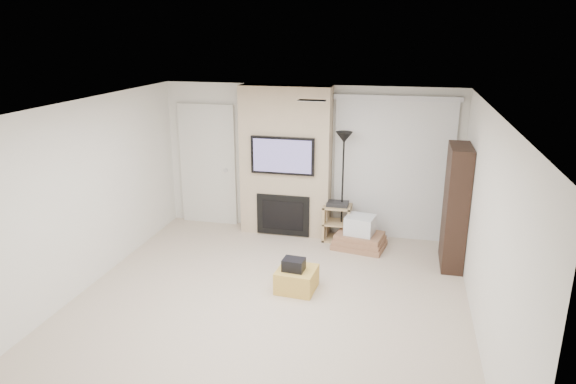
% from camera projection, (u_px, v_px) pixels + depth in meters
% --- Properties ---
extents(floor, '(5.00, 5.50, 0.00)m').
position_uv_depth(floor, '(267.00, 306.00, 6.48)').
color(floor, beige).
rests_on(floor, ground).
extents(ceiling, '(5.00, 5.50, 0.00)m').
position_uv_depth(ceiling, '(264.00, 108.00, 5.73)').
color(ceiling, white).
rests_on(ceiling, wall_back).
extents(wall_back, '(5.00, 0.00, 2.50)m').
position_uv_depth(wall_back, '(309.00, 160.00, 8.66)').
color(wall_back, white).
rests_on(wall_back, ground).
extents(wall_front, '(5.00, 0.00, 2.50)m').
position_uv_depth(wall_front, '(160.00, 344.00, 3.55)').
color(wall_front, white).
rests_on(wall_front, ground).
extents(wall_left, '(0.00, 5.50, 2.50)m').
position_uv_depth(wall_left, '(79.00, 199.00, 6.64)').
color(wall_left, white).
rests_on(wall_left, ground).
extents(wall_right, '(0.00, 5.50, 2.50)m').
position_uv_depth(wall_right, '(487.00, 231.00, 5.57)').
color(wall_right, white).
rests_on(wall_right, ground).
extents(hvac_vent, '(0.35, 0.18, 0.01)m').
position_uv_depth(hvac_vent, '(312.00, 100.00, 6.39)').
color(hvac_vent, silver).
rests_on(hvac_vent, ceiling).
extents(ottoman, '(0.54, 0.54, 0.30)m').
position_uv_depth(ottoman, '(297.00, 279.00, 6.86)').
color(ottoman, gold).
rests_on(ottoman, floor).
extents(black_bag, '(0.30, 0.24, 0.16)m').
position_uv_depth(black_bag, '(294.00, 265.00, 6.76)').
color(black_bag, black).
rests_on(black_bag, ottoman).
extents(fireplace_wall, '(1.50, 0.47, 2.50)m').
position_uv_depth(fireplace_wall, '(286.00, 162.00, 8.54)').
color(fireplace_wall, tan).
rests_on(fireplace_wall, floor).
extents(entry_door, '(1.02, 0.11, 2.14)m').
position_uv_depth(entry_door, '(208.00, 165.00, 9.07)').
color(entry_door, silver).
rests_on(entry_door, floor).
extents(vertical_blinds, '(1.98, 0.10, 2.37)m').
position_uv_depth(vertical_blinds, '(393.00, 164.00, 8.30)').
color(vertical_blinds, silver).
rests_on(vertical_blinds, floor).
extents(floor_lamp, '(0.27, 0.27, 1.82)m').
position_uv_depth(floor_lamp, '(344.00, 156.00, 8.14)').
color(floor_lamp, black).
rests_on(floor_lamp, floor).
extents(av_stand, '(0.45, 0.38, 0.66)m').
position_uv_depth(av_stand, '(337.00, 220.00, 8.46)').
color(av_stand, tan).
rests_on(av_stand, floor).
extents(box_stack, '(0.88, 0.73, 0.53)m').
position_uv_depth(box_stack, '(360.00, 236.00, 8.19)').
color(box_stack, '#9C6D4F').
rests_on(box_stack, floor).
extents(bookshelf, '(0.30, 0.80, 1.80)m').
position_uv_depth(bookshelf, '(455.00, 207.00, 7.39)').
color(bookshelf, black).
rests_on(bookshelf, floor).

